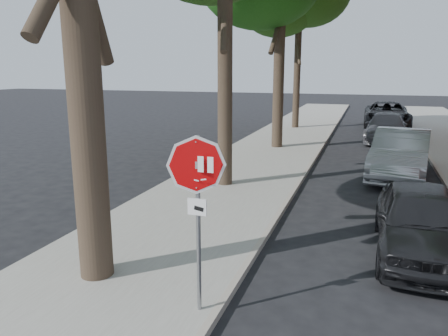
% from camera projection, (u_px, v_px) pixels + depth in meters
% --- Properties ---
extents(ground, '(120.00, 120.00, 0.00)m').
position_uv_depth(ground, '(245.00, 325.00, 6.29)').
color(ground, black).
rests_on(ground, ground).
extents(sidewalk_left, '(4.00, 55.00, 0.12)m').
position_uv_depth(sidewalk_left, '(265.00, 156.00, 18.14)').
color(sidewalk_left, gray).
rests_on(sidewalk_left, ground).
extents(curb_left, '(0.12, 55.00, 0.13)m').
position_uv_depth(curb_left, '(315.00, 159.00, 17.52)').
color(curb_left, '#9E9384').
rests_on(curb_left, ground).
extents(curb_right, '(0.12, 55.00, 0.13)m').
position_uv_depth(curb_right, '(435.00, 166.00, 16.17)').
color(curb_right, '#9E9384').
rests_on(curb_right, ground).
extents(stop_sign, '(0.76, 0.34, 2.61)m').
position_uv_depth(stop_sign, '(197.00, 191.00, 6.04)').
color(stop_sign, gray).
rests_on(stop_sign, sidewalk_left).
extents(tree_far, '(5.29, 4.91, 9.33)m').
position_uv_depth(tree_far, '(299.00, 4.00, 25.05)').
color(tree_far, black).
rests_on(tree_far, sidewalk_left).
extents(car_a, '(1.66, 4.09, 1.39)m').
position_uv_depth(car_a, '(420.00, 221.00, 8.52)').
color(car_a, black).
rests_on(car_a, ground).
extents(car_b, '(2.28, 5.06, 1.61)m').
position_uv_depth(car_b, '(401.00, 154.00, 14.59)').
color(car_b, gray).
rests_on(car_b, ground).
extents(car_c, '(2.24, 4.92, 1.40)m').
position_uv_depth(car_c, '(386.00, 127.00, 21.98)').
color(car_c, '#4F4E53').
rests_on(car_c, ground).
extents(car_d, '(2.71, 5.75, 1.59)m').
position_uv_depth(car_d, '(387.00, 115.00, 27.06)').
color(car_d, black).
rests_on(car_d, ground).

